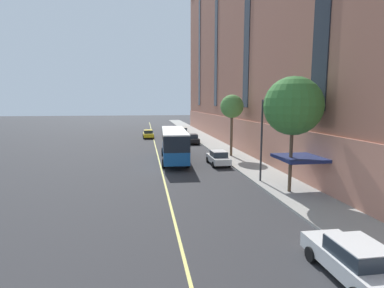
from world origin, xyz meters
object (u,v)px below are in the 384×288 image
Objects in this scene: parked_car_white_3 at (218,158)px; fire_hydrant at (222,153)px; parked_car_champagne_0 at (183,131)px; parked_car_black_1 at (192,139)px; street_tree_mid_block at (232,107)px; street_lamp at (263,132)px; parked_car_white_2 at (355,261)px; city_bus at (174,143)px; taxi_cab at (148,134)px; street_tree_near_corner at (293,106)px.

fire_hydrant is (1.68, 4.55, -0.29)m from parked_car_white_3.
parked_car_black_1 is at bearing -90.78° from parked_car_champagne_0.
street_tree_mid_block is at bearing -83.99° from parked_car_champagne_0.
parked_car_white_3 is 0.66× the size of street_lamp.
parked_car_champagne_0 and parked_car_black_1 have the same top height.
parked_car_champagne_0 is 51.87m from parked_car_white_2.
city_bus is at bearing -163.43° from fire_hydrant.
parked_car_white_3 is 8.71m from street_lamp.
parked_car_white_2 is 1.04× the size of parked_car_white_3.
taxi_cab is at bearing 96.49° from city_bus.
street_lamp reaches higher than parked_car_champagne_0.
street_tree_mid_block is at bearing 13.53° from city_bus.
street_tree_mid_block is (2.79, 25.89, 5.36)m from parked_car_white_2.
parked_car_champagne_0 is 1.01× the size of parked_car_white_2.
street_tree_near_corner is at bearing -86.00° from fire_hydrant.
parked_car_white_3 is 12.46m from street_tree_near_corner.
parked_car_champagne_0 is at bearing 96.01° from street_tree_mid_block.
parked_car_white_3 and taxi_cab have the same top height.
parked_car_white_2 reaches higher than fire_hydrant.
city_bus is 1.71× the size of street_lamp.
parked_car_white_3 is (0.04, 21.43, -0.00)m from parked_car_white_2.
fire_hydrant is (-1.07, 0.09, -5.65)m from street_tree_mid_block.
parked_car_white_2 is 0.62× the size of street_tree_mid_block.
street_tree_mid_block is (2.91, -12.73, 5.36)m from parked_car_black_1.
parked_car_black_1 is 14.11m from street_tree_mid_block.
parked_car_white_2 is (4.46, -24.15, -1.32)m from city_bus.
city_bus is 24.59m from parked_car_white_2.
fire_hydrant is at bearing 175.00° from street_tree_mid_block.
street_tree_near_corner is at bearing -61.74° from city_bus.
city_bus is 1.38× the size of street_tree_near_corner.
parked_car_champagne_0 is 41.67m from street_tree_near_corner.
parked_car_white_2 is 47.95m from taxi_cab.
city_bus is 2.45× the size of taxi_cab.
parked_car_white_3 is at bearing -89.45° from parked_car_black_1.
taxi_cab reaches higher than fire_hydrant.
parked_car_white_2 is 0.55× the size of street_tree_near_corner.
taxi_cab is 24.29m from street_tree_mid_block.
parked_car_white_2 is 0.68× the size of street_lamp.
parked_car_champagne_0 is at bearing 89.94° from parked_car_white_2.
parked_car_black_1 is (4.33, 14.47, -1.32)m from city_bus.
parked_car_champagne_0 is at bearing 89.22° from parked_car_black_1.
street_tree_mid_block is (2.73, -25.98, 5.36)m from parked_car_champagne_0.
parked_car_black_1 is at bearing 90.55° from parked_car_white_3.
street_lamp is at bearing -85.55° from parked_car_black_1.
parked_car_black_1 is at bearing 98.30° from fire_hydrant.
parked_car_white_2 is 26.59m from street_tree_mid_block.
city_bus is at bearing -166.47° from street_tree_mid_block.
street_tree_mid_block is at bearing -77.10° from parked_car_black_1.
street_tree_near_corner is (2.73, -41.20, 5.64)m from parked_car_champagne_0.
street_tree_mid_block reaches higher than street_lamp.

